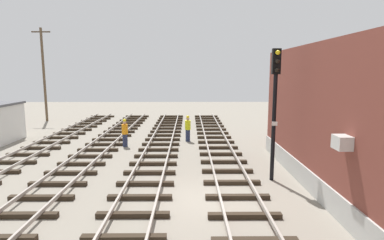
{
  "coord_description": "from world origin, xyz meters",
  "views": [
    {
      "loc": [
        -0.82,
        -11.44,
        4.89
      ],
      "look_at": [
        -0.65,
        6.52,
        2.12
      ],
      "focal_mm": 29.06,
      "sensor_mm": 36.0,
      "label": 1
    }
  ],
  "objects_px": {
    "utility_pole_far": "(44,73)",
    "signal_mast": "(275,100)",
    "track_worker_distant": "(188,129)",
    "track_worker_foreground": "(125,133)"
  },
  "relations": [
    {
      "from": "signal_mast",
      "to": "track_worker_distant",
      "type": "relative_size",
      "value": 3.15
    },
    {
      "from": "utility_pole_far",
      "to": "track_worker_distant",
      "type": "xyz_separation_m",
      "value": [
        14.32,
        -9.56,
        -3.85
      ]
    },
    {
      "from": "signal_mast",
      "to": "track_worker_foreground",
      "type": "height_order",
      "value": "signal_mast"
    },
    {
      "from": "track_worker_foreground",
      "to": "track_worker_distant",
      "type": "height_order",
      "value": "same"
    },
    {
      "from": "utility_pole_far",
      "to": "signal_mast",
      "type": "bearing_deg",
      "value": -44.13
    },
    {
      "from": "utility_pole_far",
      "to": "track_worker_foreground",
      "type": "xyz_separation_m",
      "value": [
        10.18,
        -11.12,
        -3.85
      ]
    },
    {
      "from": "track_worker_distant",
      "to": "signal_mast",
      "type": "bearing_deg",
      "value": -64.43
    },
    {
      "from": "track_worker_foreground",
      "to": "signal_mast",
      "type": "bearing_deg",
      "value": -39.16
    },
    {
      "from": "signal_mast",
      "to": "utility_pole_far",
      "type": "relative_size",
      "value": 0.64
    },
    {
      "from": "track_worker_foreground",
      "to": "track_worker_distant",
      "type": "relative_size",
      "value": 1.0
    }
  ]
}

